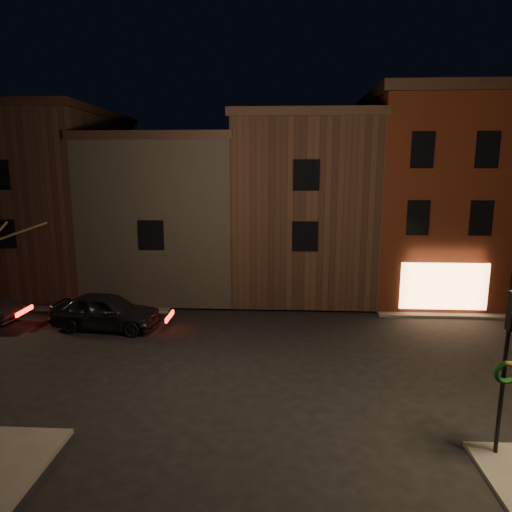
% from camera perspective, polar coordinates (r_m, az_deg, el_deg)
% --- Properties ---
extents(ground, '(120.00, 120.00, 0.00)m').
position_cam_1_polar(ground, '(17.03, 1.65, -12.74)').
color(ground, black).
rests_on(ground, ground).
extents(sidewalk_far_left, '(30.00, 30.00, 0.12)m').
position_cam_1_polar(sidewalk_far_left, '(41.57, -26.23, 0.44)').
color(sidewalk_far_left, '#2D2B28').
rests_on(sidewalk_far_left, ground).
extents(corner_building, '(6.50, 8.50, 10.50)m').
position_cam_1_polar(corner_building, '(26.23, 20.22, 7.14)').
color(corner_building, '#3D150A').
rests_on(corner_building, ground).
extents(row_building_a, '(7.30, 10.30, 9.40)m').
position_cam_1_polar(row_building_a, '(26.19, 5.65, 6.51)').
color(row_building_a, black).
rests_on(row_building_a, ground).
extents(row_building_b, '(7.80, 10.30, 8.40)m').
position_cam_1_polar(row_building_b, '(26.92, -10.05, 5.45)').
color(row_building_b, black).
rests_on(row_building_b, ground).
extents(row_building_c, '(7.30, 10.30, 9.90)m').
position_cam_1_polar(row_building_c, '(29.37, -24.10, 6.59)').
color(row_building_c, black).
rests_on(row_building_c, ground).
extents(traffic_signal, '(0.58, 0.38, 4.05)m').
position_cam_1_polar(traffic_signal, '(12.04, 29.08, -10.07)').
color(traffic_signal, black).
rests_on(traffic_signal, sidewalk_near_right).
extents(parked_car_a, '(4.79, 2.33, 1.57)m').
position_cam_1_polar(parked_car_a, '(20.78, -18.21, -6.55)').
color(parked_car_a, black).
rests_on(parked_car_a, ground).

